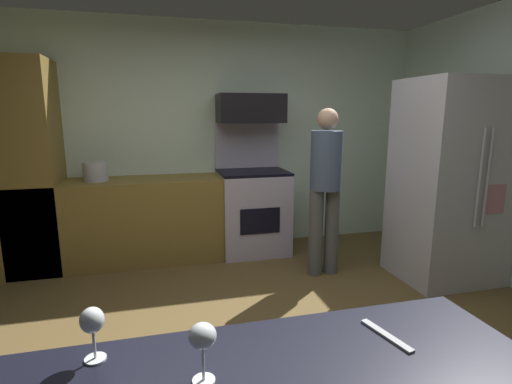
% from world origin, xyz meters
% --- Properties ---
extents(ground_plane, '(5.20, 4.80, 0.02)m').
position_xyz_m(ground_plane, '(0.00, 0.00, -0.01)').
color(ground_plane, brown).
extents(wall_back, '(5.20, 0.12, 2.60)m').
position_xyz_m(wall_back, '(0.00, 2.34, 1.30)').
color(wall_back, silver).
rests_on(wall_back, ground).
extents(lower_cabinet_run, '(2.40, 0.60, 0.90)m').
position_xyz_m(lower_cabinet_run, '(-0.90, 1.98, 0.45)').
color(lower_cabinet_run, olive).
rests_on(lower_cabinet_run, ground).
extents(cabinet_column, '(0.60, 0.60, 2.10)m').
position_xyz_m(cabinet_column, '(-1.90, 1.98, 1.05)').
color(cabinet_column, olive).
rests_on(cabinet_column, ground).
extents(oven_range, '(0.76, 0.65, 1.48)m').
position_xyz_m(oven_range, '(0.40, 1.97, 0.51)').
color(oven_range, '#BAB1C8').
rests_on(oven_range, ground).
extents(microwave, '(0.74, 0.38, 0.32)m').
position_xyz_m(microwave, '(0.40, 2.06, 1.64)').
color(microwave, black).
rests_on(microwave, oven_range).
extents(refrigerator, '(0.88, 0.78, 1.90)m').
position_xyz_m(refrigerator, '(2.03, 0.80, 0.95)').
color(refrigerator, silver).
rests_on(refrigerator, ground).
extents(person_cook, '(0.31, 0.30, 1.63)m').
position_xyz_m(person_cook, '(0.92, 1.16, 0.92)').
color(person_cook, '#585858').
rests_on(person_cook, ground).
extents(wine_glass_near, '(0.07, 0.07, 0.16)m').
position_xyz_m(wine_glass_near, '(-0.55, -1.35, 1.02)').
color(wine_glass_near, silver).
rests_on(wine_glass_near, counter_island).
extents(wine_glass_mid, '(0.07, 0.07, 0.16)m').
position_xyz_m(wine_glass_mid, '(-0.84, -1.19, 1.01)').
color(wine_glass_mid, silver).
rests_on(wine_glass_mid, counter_island).
extents(knife_chef, '(0.07, 0.20, 0.01)m').
position_xyz_m(knife_chef, '(0.03, -1.29, 0.90)').
color(knife_chef, '#B7BABF').
rests_on(knife_chef, counter_island).
extents(stock_pot, '(0.25, 0.25, 0.20)m').
position_xyz_m(stock_pot, '(-1.27, 1.98, 1.00)').
color(stock_pot, '#B7B5BE').
rests_on(stock_pot, lower_cabinet_run).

